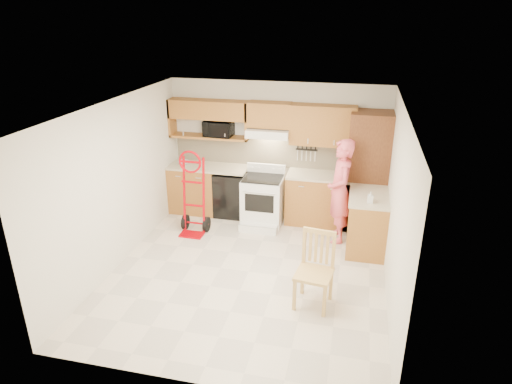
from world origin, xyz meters
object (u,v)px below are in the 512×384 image
(microwave, at_px, (218,128))
(person, at_px, (340,191))
(dining_chair, at_px, (314,271))
(hand_truck, at_px, (192,197))
(range, at_px, (262,198))

(microwave, xyz_separation_m, person, (2.30, -0.74, -0.75))
(dining_chair, bearing_deg, hand_truck, 152.50)
(person, height_order, hand_truck, person)
(range, relative_size, person, 0.59)
(person, bearing_deg, hand_truck, -96.00)
(range, bearing_deg, person, -11.66)
(microwave, bearing_deg, dining_chair, -48.72)
(range, distance_m, person, 1.45)
(microwave, xyz_separation_m, hand_truck, (-0.17, -1.06, -0.95))
(range, relative_size, dining_chair, 1.03)
(person, bearing_deg, dining_chair, -19.35)
(person, height_order, dining_chair, person)
(microwave, height_order, person, microwave)
(range, relative_size, hand_truck, 0.77)
(range, xyz_separation_m, dining_chair, (1.17, -2.23, -0.02))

